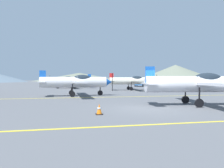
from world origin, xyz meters
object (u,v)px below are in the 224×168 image
airplane_mid (77,82)px  airplane_back (71,80)px  airplane_near (199,84)px  traffic_cone_front (99,109)px  airplane_far (133,81)px  car_sedan (140,83)px

airplane_mid → airplane_back: (-0.43, 18.32, 0.00)m
airplane_near → airplane_mid: 12.88m
airplane_near → airplane_mid: same height
airplane_back → traffic_cone_front: bearing=-87.7°
airplane_mid → airplane_near: bearing=-49.5°
airplane_mid → airplane_far: (9.46, 9.75, 0.00)m
airplane_far → car_sedan: airplane_far is taller
airplane_far → airplane_back: 13.08m
airplane_near → car_sedan: size_ratio=2.00×
airplane_mid → traffic_cone_front: (0.80, -12.19, -1.27)m
airplane_near → airplane_back: bearing=107.4°
airplane_mid → airplane_back: 18.32m
airplane_mid → airplane_far: 13.58m
airplane_near → traffic_cone_front: (-7.56, -2.39, -1.27)m
airplane_back → airplane_far: bearing=-40.9°
car_sedan → traffic_cone_front: (-15.07, -37.01, -0.56)m
airplane_near → car_sedan: (7.51, 34.62, -0.72)m
airplane_near → traffic_cone_front: bearing=-162.4°
airplane_near → airplane_mid: (-8.36, 9.80, 0.00)m
airplane_near → airplane_far: same height
airplane_mid → car_sedan: bearing=57.4°
airplane_back → car_sedan: (16.29, 6.50, -0.72)m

